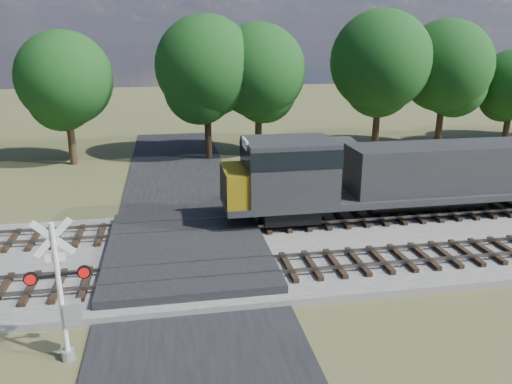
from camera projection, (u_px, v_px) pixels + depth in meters
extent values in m
plane|color=#4A512B|center=(188.00, 262.00, 21.78)|extent=(160.00, 160.00, 0.00)
cube|color=gray|center=(398.00, 239.00, 23.90)|extent=(140.00, 10.00, 0.30)
cube|color=black|center=(188.00, 261.00, 21.77)|extent=(7.00, 60.00, 0.08)
cube|color=#262628|center=(188.00, 251.00, 22.16)|extent=(7.00, 9.00, 0.62)
cube|color=black|center=(240.00, 271.00, 20.13)|extent=(44.00, 2.60, 0.18)
cube|color=#59534C|center=(433.00, 259.00, 20.75)|extent=(140.00, 0.08, 0.15)
cube|color=#59534C|center=(416.00, 246.00, 22.10)|extent=(140.00, 0.08, 0.15)
cube|color=black|center=(226.00, 226.00, 24.82)|extent=(44.00, 2.60, 0.18)
cube|color=#59534C|center=(383.00, 218.00, 25.45)|extent=(140.00, 0.08, 0.15)
cube|color=#59534C|center=(372.00, 209.00, 26.80)|extent=(140.00, 0.08, 0.15)
cylinder|color=silver|center=(60.00, 294.00, 14.59)|extent=(0.16, 0.16, 4.46)
cylinder|color=#939698|center=(68.00, 354.00, 15.20)|extent=(0.40, 0.40, 0.33)
cube|color=silver|center=(53.00, 238.00, 14.05)|extent=(1.16, 0.19, 1.17)
cube|color=silver|center=(53.00, 238.00, 14.05)|extent=(1.16, 0.19, 1.17)
cube|color=silver|center=(55.00, 258.00, 14.24)|extent=(0.56, 0.10, 0.25)
cube|color=black|center=(58.00, 275.00, 14.40)|extent=(1.78, 0.29, 0.07)
cylinder|color=red|center=(31.00, 279.00, 14.19)|extent=(0.41, 0.16, 0.40)
cylinder|color=red|center=(84.00, 272.00, 14.61)|extent=(0.41, 0.16, 0.40)
cube|color=#939698|center=(73.00, 313.00, 14.87)|extent=(0.54, 0.40, 0.72)
cylinder|color=silver|center=(270.00, 172.00, 28.29)|extent=(0.14, 0.14, 4.09)
cylinder|color=#939698|center=(270.00, 204.00, 28.86)|extent=(0.37, 0.37, 0.31)
cube|color=silver|center=(271.00, 144.00, 27.80)|extent=(1.06, 0.25, 1.07)
cube|color=silver|center=(271.00, 144.00, 27.80)|extent=(1.06, 0.25, 1.07)
cube|color=silver|center=(271.00, 154.00, 27.97)|extent=(0.51, 0.13, 0.23)
cube|color=black|center=(271.00, 163.00, 28.12)|extent=(1.62, 0.38, 0.06)
cylinder|color=red|center=(282.00, 163.00, 28.11)|extent=(0.38, 0.17, 0.37)
cylinder|color=red|center=(259.00, 163.00, 28.13)|extent=(0.38, 0.17, 0.37)
cube|color=#939698|center=(266.00, 183.00, 28.48)|extent=(0.51, 0.39, 0.67)
cube|color=#4D3821|center=(328.00, 162.00, 33.99)|extent=(3.84, 3.84, 2.44)
cube|color=#2A2A2C|center=(329.00, 143.00, 33.60)|extent=(4.23, 4.23, 0.17)
cylinder|color=black|center=(71.00, 132.00, 37.67)|extent=(0.56, 0.56, 4.97)
sphere|color=#143D13|center=(65.00, 78.00, 36.48)|extent=(6.96, 6.96, 6.96)
cylinder|color=black|center=(208.00, 124.00, 39.32)|extent=(0.56, 0.56, 5.54)
sphere|color=#143D13|center=(206.00, 67.00, 37.99)|extent=(7.76, 7.76, 7.76)
cylinder|color=black|center=(258.00, 124.00, 40.27)|extent=(0.56, 0.56, 5.26)
sphere|color=#143D13|center=(258.00, 71.00, 39.01)|extent=(7.36, 7.36, 7.36)
cylinder|color=black|center=(377.00, 119.00, 41.35)|extent=(0.56, 0.56, 5.78)
sphere|color=#143D13|center=(381.00, 61.00, 39.97)|extent=(8.09, 8.09, 8.09)
cylinder|color=black|center=(440.00, 118.00, 42.59)|extent=(0.56, 0.56, 5.43)
sphere|color=#143D13|center=(446.00, 66.00, 41.29)|extent=(7.61, 7.61, 7.61)
cylinder|color=black|center=(507.00, 123.00, 43.85)|extent=(0.56, 0.56, 4.22)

